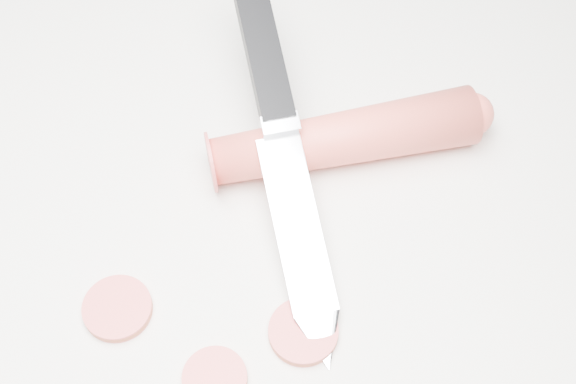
% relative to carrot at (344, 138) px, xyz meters
% --- Properties ---
extents(ground, '(2.40, 2.40, 0.00)m').
position_rel_carrot_xyz_m(ground, '(0.01, -0.11, -0.02)').
color(ground, white).
rests_on(ground, ground).
extents(carrot, '(0.17, 0.12, 0.03)m').
position_rel_carrot_xyz_m(carrot, '(0.00, 0.00, 0.00)').
color(carrot, '#E64539').
rests_on(carrot, ground).
extents(carrot_slice_0, '(0.04, 0.04, 0.01)m').
position_rel_carrot_xyz_m(carrot_slice_0, '(-0.09, -0.15, -0.02)').
color(carrot_slice_0, '#DB4543').
rests_on(carrot_slice_0, ground).
extents(carrot_slice_2, '(0.04, 0.04, 0.01)m').
position_rel_carrot_xyz_m(carrot_slice_2, '(0.02, -0.13, -0.02)').
color(carrot_slice_2, '#DB4543').
rests_on(carrot_slice_2, ground).
extents(carrot_slice_5, '(0.04, 0.04, 0.01)m').
position_rel_carrot_xyz_m(carrot_slice_5, '(-0.02, -0.17, -0.02)').
color(carrot_slice_5, '#DB4543').
rests_on(carrot_slice_5, ground).
extents(kitchen_knife, '(0.17, 0.24, 0.08)m').
position_rel_carrot_xyz_m(kitchen_knife, '(-0.03, -0.03, 0.02)').
color(kitchen_knife, silver).
rests_on(kitchen_knife, ground).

